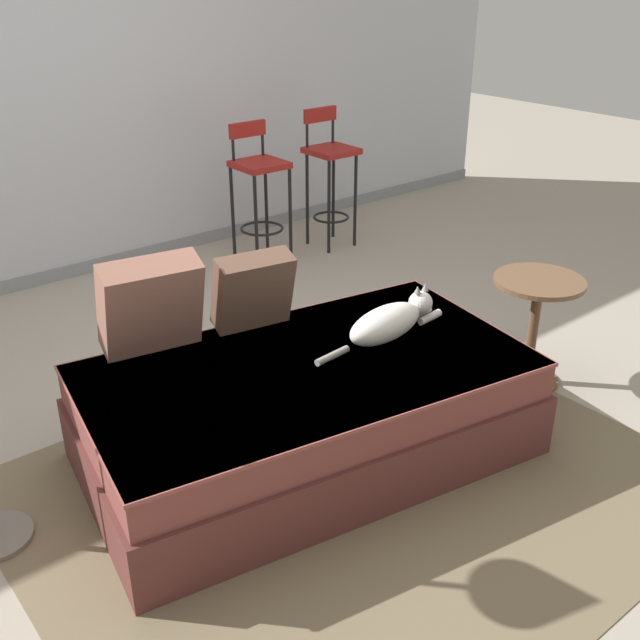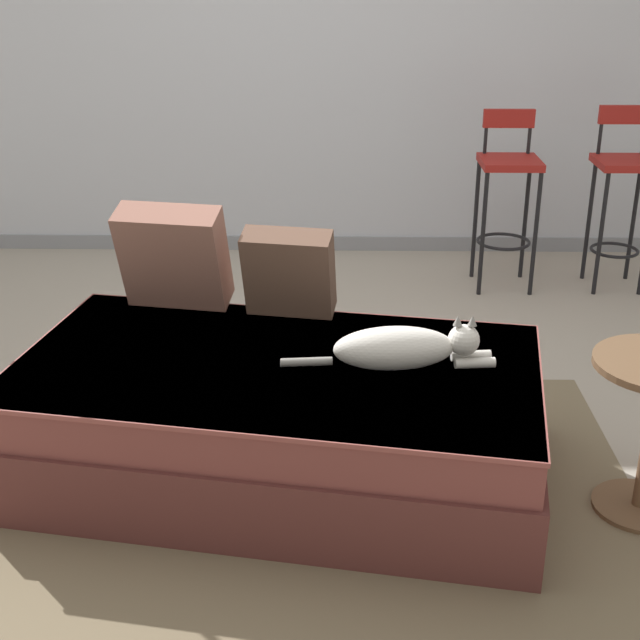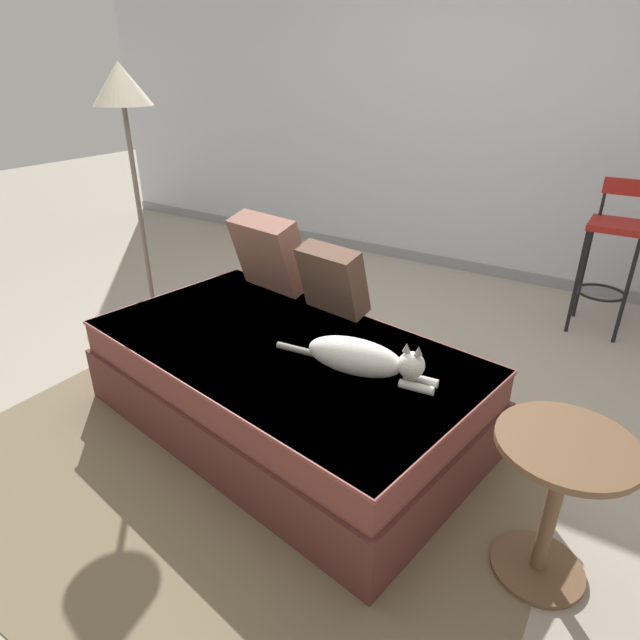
{
  "view_description": "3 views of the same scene",
  "coord_description": "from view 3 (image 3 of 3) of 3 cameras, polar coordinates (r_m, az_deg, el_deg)",
  "views": [
    {
      "loc": [
        -1.66,
        -2.53,
        1.97
      ],
      "look_at": [
        0.15,
        -0.3,
        0.57
      ],
      "focal_mm": 42.0,
      "sensor_mm": 36.0,
      "label": 1
    },
    {
      "loc": [
        0.2,
        -3.22,
        1.81
      ],
      "look_at": [
        0.15,
        -0.3,
        0.57
      ],
      "focal_mm": 50.0,
      "sensor_mm": 36.0,
      "label": 2
    },
    {
      "loc": [
        1.32,
        -2.14,
        1.63
      ],
      "look_at": [
        0.15,
        -0.3,
        0.57
      ],
      "focal_mm": 30.0,
      "sensor_mm": 36.0,
      "label": 3
    }
  ],
  "objects": [
    {
      "name": "wall_back_panel",
      "position": [
        4.6,
        16.72,
        20.77
      ],
      "size": [
        8.0,
        0.1,
        2.6
      ],
      "primitive_type": "cube",
      "color": "silver",
      "rests_on": "ground"
    },
    {
      "name": "wall_baseboard_trim",
      "position": [
        4.8,
        14.64,
        5.75
      ],
      "size": [
        8.0,
        0.02,
        0.09
      ],
      "primitive_type": "cube",
      "color": "gray",
      "rests_on": "ground"
    },
    {
      "name": "area_rug",
      "position": [
        2.54,
        -7.95,
        -14.16
      ],
      "size": [
        2.56,
        2.13,
        0.01
      ],
      "primitive_type": "cube",
      "color": "#75664C",
      "rests_on": "ground"
    },
    {
      "name": "bar_stool_near_window",
      "position": [
        3.88,
        28.75,
        6.95
      ],
      "size": [
        0.32,
        0.32,
        0.98
      ],
      "color": "black",
      "rests_on": "ground"
    },
    {
      "name": "cat",
      "position": [
        2.22,
        4.45,
        -4.04
      ],
      "size": [
        0.75,
        0.21,
        0.19
      ],
      "color": "white",
      "rests_on": "couch"
    },
    {
      "name": "ground_plane",
      "position": [
        3.0,
        0.65,
        -7.04
      ],
      "size": [
        16.0,
        16.0,
        0.0
      ],
      "primitive_type": "plane",
      "color": "#A89E8E",
      "rests_on": "ground"
    },
    {
      "name": "side_table",
      "position": [
        1.98,
        23.88,
        -16.28
      ],
      "size": [
        0.44,
        0.44,
        0.57
      ],
      "color": "brown",
      "rests_on": "ground"
    },
    {
      "name": "throw_pillow_middle",
      "position": [
        2.71,
        1.37,
        4.31
      ],
      "size": [
        0.37,
        0.27,
        0.36
      ],
      "color": "brown",
      "rests_on": "couch"
    },
    {
      "name": "couch",
      "position": [
        2.6,
        -4.01,
        -6.83
      ],
      "size": [
        2.01,
        1.33,
        0.45
      ],
      "color": "brown",
      "rests_on": "ground"
    },
    {
      "name": "floor_lamp",
      "position": [
        3.3,
        -20.09,
        20.04
      ],
      "size": [
        0.32,
        0.32,
        1.63
      ],
      "color": "slate",
      "rests_on": "ground"
    },
    {
      "name": "throw_pillow_corner",
      "position": [
        3.0,
        -5.41,
        7.1
      ],
      "size": [
        0.45,
        0.33,
        0.43
      ],
      "color": "#936051",
      "rests_on": "couch"
    }
  ]
}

